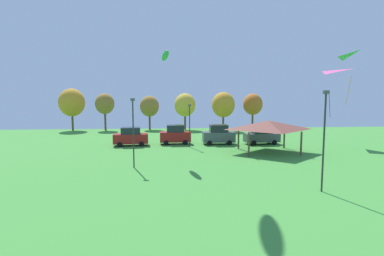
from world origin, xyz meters
name	(u,v)px	position (x,y,z in m)	size (l,w,h in m)	color
kite_flying_5	(165,56)	(-2.61, 32.06, 10.36)	(1.02, 2.71, 1.14)	green
kite_flying_6	(325,84)	(17.79, 38.81, 7.83)	(3.40, 3.98, 4.70)	#E54C93
kite_flying_8	(360,61)	(19.44, 34.31, 10.31)	(3.72, 3.94, 5.58)	green
parked_car_leftmost	(131,137)	(-7.18, 39.78, 1.17)	(4.49, 2.34, 2.36)	maroon
parked_car_second_from_left	(175,135)	(-1.48, 40.64, 1.24)	(4.09, 2.10, 2.55)	maroon
parked_car_third_from_left	(219,135)	(4.22, 40.07, 1.26)	(4.20, 2.10, 2.58)	#4C5156
parked_car_rightmost_in_row	(262,136)	(9.93, 39.71, 1.10)	(4.71, 2.27, 2.22)	#4C5156
park_pavilion	(268,125)	(8.86, 34.06, 3.08)	(7.32, 6.08, 3.60)	brown
light_post_0	(133,129)	(-5.43, 27.77, 3.47)	(0.36, 0.20, 6.15)	#2D2D33
light_post_1	(324,136)	(7.82, 20.00, 3.75)	(0.36, 0.20, 6.70)	#2D2D33
light_post_3	(190,123)	(0.25, 38.09, 3.05)	(0.36, 0.20, 5.32)	#2D2D33
treeline_tree_0	(72,103)	(-20.09, 58.04, 5.14)	(4.65, 4.65, 7.71)	brown
treeline_tree_1	(105,104)	(-14.09, 57.81, 4.89)	(3.48, 3.48, 6.83)	brown
treeline_tree_2	(149,106)	(-5.94, 58.37, 4.40)	(3.57, 3.57, 6.39)	brown
treeline_tree_3	(185,105)	(0.74, 57.48, 4.66)	(3.94, 3.94, 6.84)	brown
treeline_tree_4	(223,105)	(7.67, 55.61, 4.73)	(4.19, 4.19, 7.05)	brown
treeline_tree_5	(253,104)	(13.34, 56.19, 4.79)	(3.60, 3.60, 6.79)	brown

